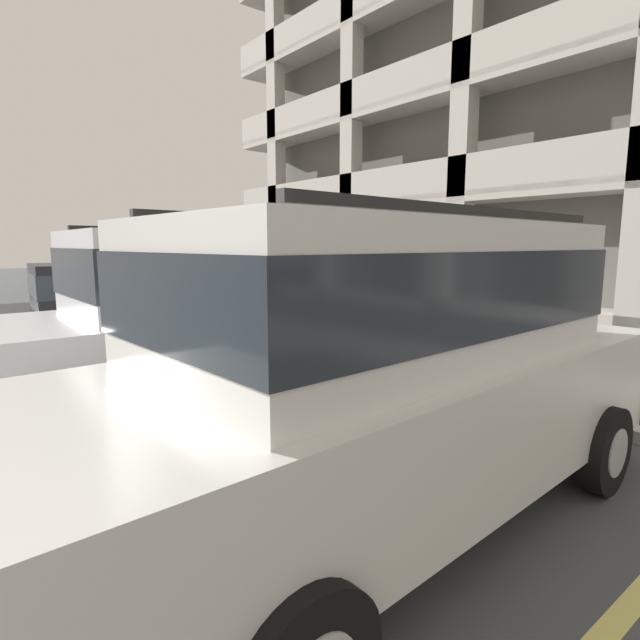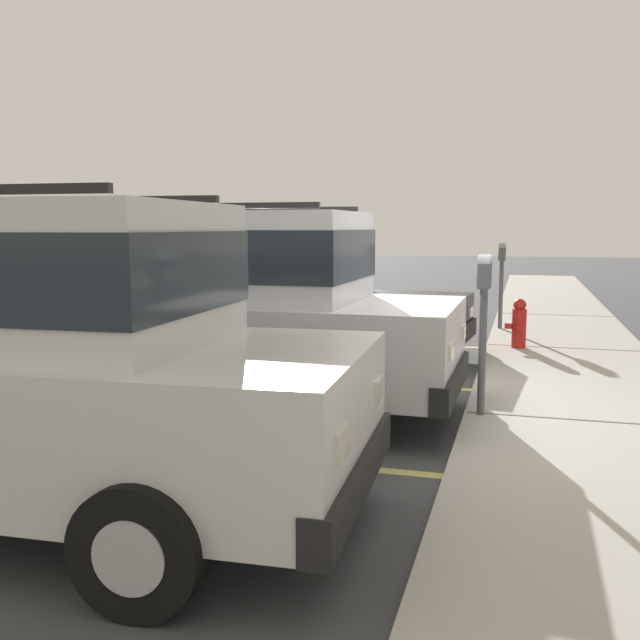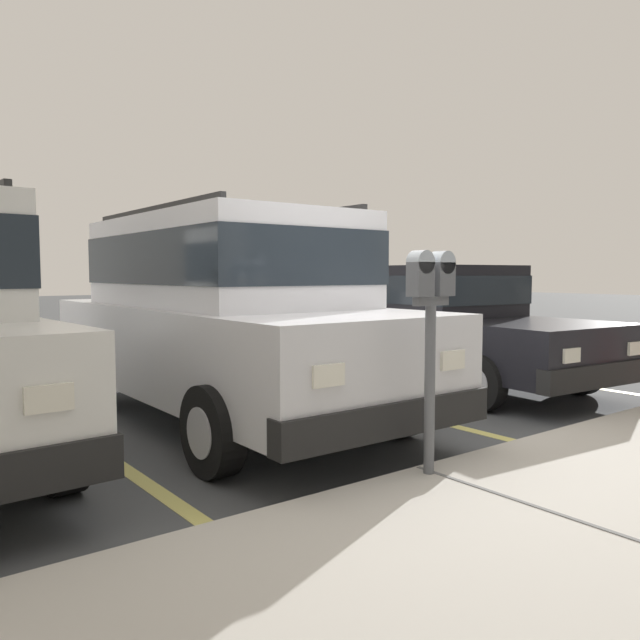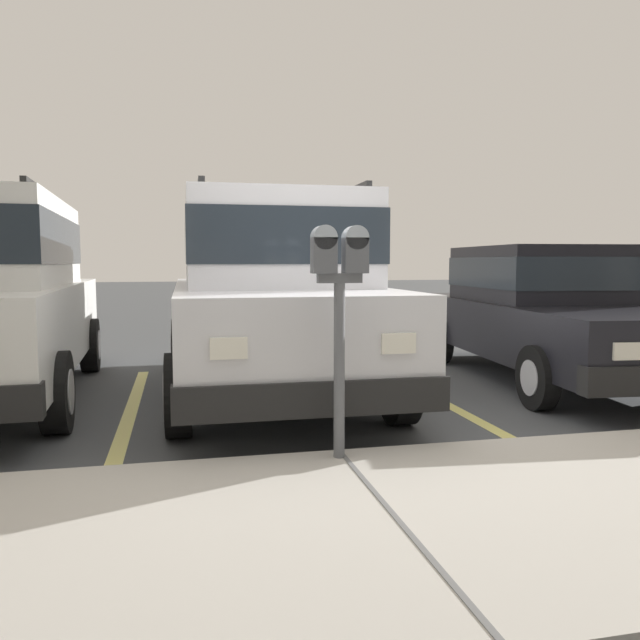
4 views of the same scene
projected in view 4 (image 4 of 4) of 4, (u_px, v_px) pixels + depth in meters
ground_plane at (331, 465)px, 4.33m from camera, size 80.00×80.00×0.10m
sidewalk at (394, 527)px, 3.06m from camera, size 40.00×2.20×0.12m
parking_stall_lines at (128, 420)px, 5.37m from camera, size 11.83×4.80×0.01m
silver_suv at (268, 288)px, 6.38m from camera, size 2.04×4.79×2.03m
red_sedan at (546, 308)px, 7.23m from camera, size 2.12×4.61×1.54m
parking_meter_near at (339, 286)px, 3.87m from camera, size 0.35×0.12×1.46m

